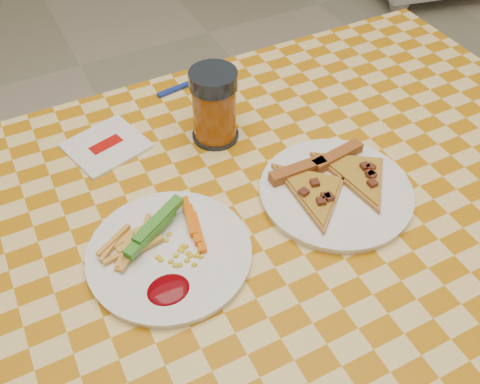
% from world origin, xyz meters
% --- Properties ---
extents(table, '(1.28, 0.88, 0.76)m').
position_xyz_m(table, '(0.00, 0.00, 0.68)').
color(table, white).
rests_on(table, ground).
extents(plate_left, '(0.26, 0.26, 0.01)m').
position_xyz_m(plate_left, '(-0.19, -0.02, 0.76)').
color(plate_left, white).
rests_on(plate_left, table).
extents(plate_right, '(0.30, 0.30, 0.01)m').
position_xyz_m(plate_right, '(0.11, -0.02, 0.76)').
color(plate_right, white).
rests_on(plate_right, table).
extents(fries_veggies, '(0.19, 0.18, 0.04)m').
position_xyz_m(fries_veggies, '(-0.19, 0.00, 0.78)').
color(fries_veggies, '#E7C049').
rests_on(fries_veggies, plate_left).
extents(pizza_slices, '(0.23, 0.22, 0.02)m').
position_xyz_m(pizza_slices, '(0.12, -0.01, 0.78)').
color(pizza_slices, '#B77238').
rests_on(pizza_slices, plate_right).
extents(drink_glass, '(0.09, 0.09, 0.14)m').
position_xyz_m(drink_glass, '(-0.00, 0.21, 0.83)').
color(drink_glass, black).
rests_on(drink_glass, table).
extents(napkin, '(0.16, 0.15, 0.01)m').
position_xyz_m(napkin, '(-0.20, 0.27, 0.76)').
color(napkin, white).
rests_on(napkin, table).
extents(fork, '(0.14, 0.04, 0.01)m').
position_xyz_m(fork, '(0.02, 0.38, 0.76)').
color(fork, navy).
rests_on(fork, table).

